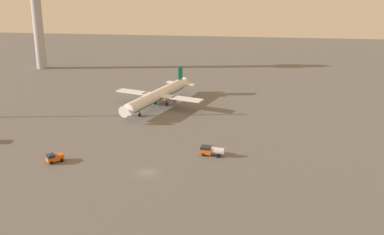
# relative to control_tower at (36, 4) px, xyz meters

# --- Properties ---
(ground_plane) EXTENTS (416.00, 416.00, 0.00)m
(ground_plane) POSITION_rel_control_tower_xyz_m (70.34, -106.55, -28.58)
(ground_plane) COLOR #605E5B
(control_tower) EXTENTS (8.00, 8.00, 50.29)m
(control_tower) POSITION_rel_control_tower_xyz_m (0.00, 0.00, 0.00)
(control_tower) COLOR #A8A8B2
(control_tower) RESTS_ON ground
(airplane_taxiway_distant) EXTENTS (31.59, 40.13, 10.62)m
(airplane_taxiway_distant) POSITION_rel_control_tower_xyz_m (63.52, -53.30, -24.57)
(airplane_taxiway_distant) COLOR white
(airplane_taxiway_distant) RESTS_ON ground
(maintenance_van) EXTENTS (4.39, 4.23, 2.25)m
(maintenance_van) POSITION_rel_control_tower_xyz_m (46.30, -102.92, -27.41)
(maintenance_van) COLOR #D85919
(maintenance_van) RESTS_ON ground
(fuel_truck) EXTENTS (6.57, 3.28, 2.35)m
(fuel_truck) POSITION_rel_control_tower_xyz_m (84.86, -94.13, -27.22)
(fuel_truck) COLOR #D85919
(fuel_truck) RESTS_ON ground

